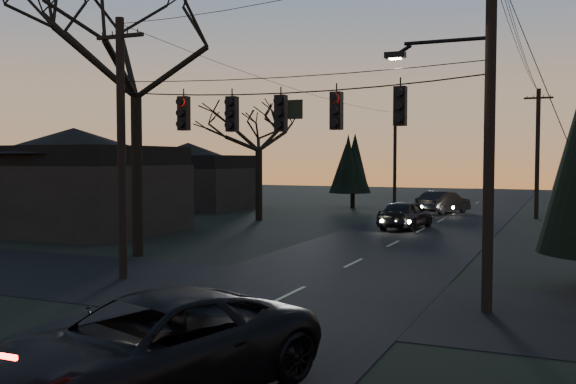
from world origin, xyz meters
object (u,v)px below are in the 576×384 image
at_px(bare_tree_left, 135,33).
at_px(utility_pole_far_r, 536,219).
at_px(utility_pole_far_l, 394,205).
at_px(sedan_oncoming_a, 406,215).
at_px(utility_pole_left, 123,279).
at_px(sedan_oncoming_b, 444,202).
at_px(suv_near, 150,349).
at_px(utility_pole_right, 486,312).

bearing_deg(bare_tree_left, utility_pole_far_r, 59.30).
xyz_separation_m(utility_pole_far_l, sedan_oncoming_a, (5.04, -17.46, 0.81)).
bearing_deg(sedan_oncoming_a, utility_pole_far_l, -66.70).
height_order(utility_pole_far_l, sedan_oncoming_a, utility_pole_far_l).
relative_size(utility_pole_left, sedan_oncoming_b, 1.75).
bearing_deg(sedan_oncoming_a, sedan_oncoming_b, -83.63).
relative_size(utility_pole_left, suv_near, 1.41).
bearing_deg(sedan_oncoming_b, utility_pole_right, 123.44).
height_order(utility_pole_left, bare_tree_left, bare_tree_left).
relative_size(suv_near, sedan_oncoming_b, 1.24).
height_order(utility_pole_right, utility_pole_left, utility_pole_right).
relative_size(utility_pole_far_l, suv_near, 1.32).
relative_size(utility_pole_right, utility_pole_far_r, 1.18).
bearing_deg(bare_tree_left, utility_pole_right, -16.84).
xyz_separation_m(utility_pole_far_r, sedan_oncoming_b, (-6.30, 1.64, 0.80)).
height_order(utility_pole_left, sedan_oncoming_a, utility_pole_left).
relative_size(utility_pole_left, utility_pole_far_l, 1.06).
xyz_separation_m(utility_pole_right, utility_pole_left, (-11.50, 0.00, 0.00)).
xyz_separation_m(bare_tree_left, suv_near, (9.71, -12.66, -8.11)).
bearing_deg(utility_pole_left, utility_pole_right, 0.00).
bearing_deg(utility_pole_right, utility_pole_far_r, 90.00).
xyz_separation_m(suv_near, sedan_oncoming_b, (-1.92, 38.04, -0.04)).
distance_m(utility_pole_right, utility_pole_far_l, 37.79).
bearing_deg(sedan_oncoming_b, utility_pole_far_l, -29.29).
distance_m(bare_tree_left, sedan_oncoming_b, 27.77).
bearing_deg(sedan_oncoming_b, utility_pole_left, 101.49).
height_order(utility_pole_far_l, sedan_oncoming_b, utility_pole_far_l).
xyz_separation_m(utility_pole_far_r, sedan_oncoming_a, (-6.46, -9.46, 0.81)).
xyz_separation_m(utility_pole_far_r, utility_pole_far_l, (-11.50, 8.00, 0.00)).
distance_m(utility_pole_far_r, bare_tree_left, 29.02).
height_order(utility_pole_left, utility_pole_far_l, utility_pole_left).
relative_size(bare_tree_left, sedan_oncoming_a, 2.69).
relative_size(bare_tree_left, sedan_oncoming_b, 2.63).
distance_m(utility_pole_far_l, sedan_oncoming_b, 8.25).
bearing_deg(utility_pole_right, bare_tree_left, 163.16).
bearing_deg(utility_pole_right, sedan_oncoming_b, 102.00).
bearing_deg(bare_tree_left, sedan_oncoming_b, 72.93).
xyz_separation_m(utility_pole_left, suv_near, (7.12, -8.40, 0.84)).
height_order(utility_pole_right, utility_pole_far_l, utility_pole_right).
distance_m(utility_pole_far_r, suv_near, 36.67).
bearing_deg(suv_near, utility_pole_far_l, 118.30).
xyz_separation_m(utility_pole_far_r, suv_near, (-4.38, -36.40, 0.84)).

